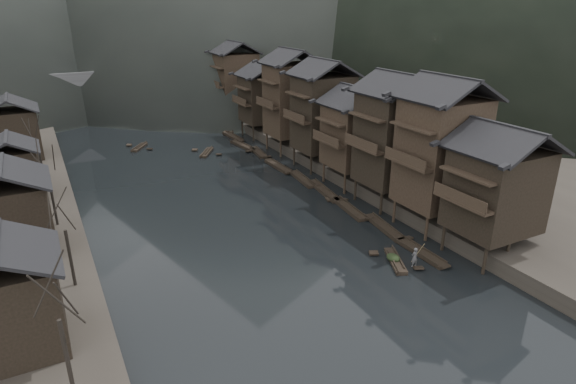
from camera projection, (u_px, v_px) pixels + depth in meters
water at (279, 259)px, 43.40m from camera, size 300.00×300.00×0.00m
right_bank at (349, 120)px, 91.19m from camera, size 40.00×200.00×1.80m
stilt_houses at (329, 105)px, 63.71m from camera, size 9.00×67.60×15.61m
left_houses at (11, 170)px, 48.99m from camera, size 8.10×53.20×8.73m
bare_trees at (53, 189)px, 40.83m from camera, size 3.91×44.10×7.83m
moored_sampans at (287, 170)px, 65.88m from camera, size 3.00×59.68×0.47m
midriver_boats at (157, 139)px, 80.93m from camera, size 12.10×30.03×0.44m
stone_bridge at (124, 87)px, 100.81m from camera, size 40.00×6.00×9.00m
hero_sampan at (395, 260)px, 42.73m from camera, size 2.80×4.80×0.43m
cargo_heap at (394, 254)px, 42.66m from camera, size 1.08×1.41×0.65m
boatman at (415, 255)px, 41.34m from camera, size 0.68×0.46×1.81m
bamboo_pole at (420, 226)px, 40.45m from camera, size 1.13×2.63×3.57m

